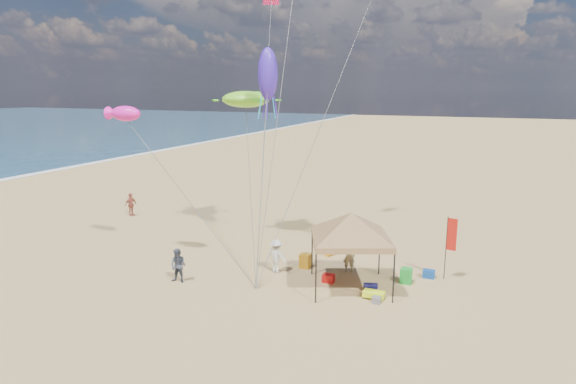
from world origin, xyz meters
name	(u,v)px	position (x,y,z in m)	size (l,w,h in m)	color
ground	(261,295)	(0.00, 0.00, 0.00)	(280.00, 280.00, 0.00)	tan
canopy_tent	(351,216)	(3.30, 2.33, 3.35)	(6.01, 6.01, 4.03)	black
feather_flag	(450,238)	(7.28, 5.01, 2.03)	(0.46, 0.09, 3.05)	black
cooler_red	(328,278)	(2.24, 2.53, 0.19)	(0.54, 0.38, 0.38)	red
cooler_blue	(429,274)	(6.44, 4.92, 0.19)	(0.54, 0.38, 0.38)	#124295
bag_navy	(370,287)	(4.26, 2.36, 0.18)	(0.36, 0.36, 0.60)	#0E0D3D
bag_orange	(330,252)	(1.14, 6.10, 0.18)	(0.36, 0.36, 0.60)	#FA9E0D
chair_green	(406,276)	(5.55, 3.86, 0.35)	(0.50, 0.50, 0.70)	green
chair_yellow	(305,261)	(0.57, 3.87, 0.35)	(0.50, 0.50, 0.70)	orange
crate_grey	(376,300)	(4.81, 1.17, 0.14)	(0.34, 0.30, 0.28)	slate
beach_cart	(374,294)	(4.59, 1.60, 0.20)	(0.90, 0.50, 0.24)	#DDFF1C
person_near_a	(349,256)	(2.72, 4.18, 0.79)	(0.58, 0.38, 1.59)	tan
person_near_b	(178,266)	(-4.13, -0.20, 0.80)	(0.78, 0.61, 1.61)	#3A404F
person_near_c	(276,256)	(-0.50, 2.72, 0.83)	(1.08, 0.62, 1.67)	silver
person_far_a	(131,204)	(-14.35, 8.51, 0.81)	(0.95, 0.40, 1.63)	#B45645
turtle_kite	(246,99)	(-4.44, 7.25, 8.18)	(2.81, 2.25, 0.94)	#7AE729
fish_kite	(126,113)	(-8.12, 1.55, 7.58)	(1.72, 0.86, 0.76)	#FF1CB5
squid_kite	(268,74)	(-2.15, 5.41, 9.50)	(1.03, 1.03, 2.67)	#4124BF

